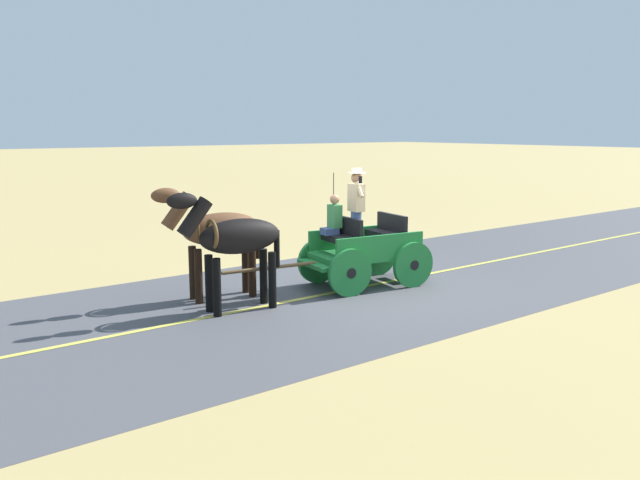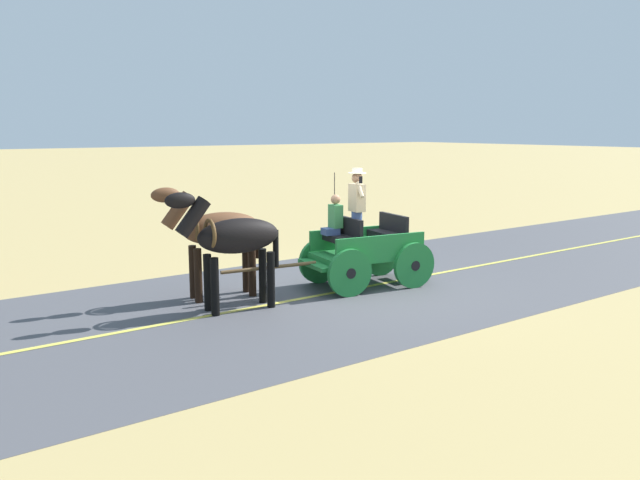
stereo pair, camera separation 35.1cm
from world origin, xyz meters
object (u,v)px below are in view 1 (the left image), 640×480
at_px(horse_drawn_carriage, 362,248).
at_px(horse_near_side, 234,239).
at_px(traffic_cone, 396,238).
at_px(horse_off_side, 216,232).

xyz_separation_m(horse_drawn_carriage, horse_near_side, (-0.03, 3.07, 0.51)).
height_order(horse_drawn_carriage, traffic_cone, horse_drawn_carriage).
bearing_deg(horse_off_side, traffic_cone, -74.24).
bearing_deg(horse_off_side, horse_drawn_carriage, -107.37).
bearing_deg(horse_near_side, horse_drawn_carriage, -89.48).
xyz_separation_m(horse_near_side, traffic_cone, (2.81, -6.76, -1.07)).
relative_size(horse_drawn_carriage, horse_near_side, 2.04).
distance_m(horse_near_side, horse_off_side, 0.95).
xyz_separation_m(horse_drawn_carriage, horse_off_side, (0.92, 2.93, 0.51)).
relative_size(horse_near_side, horse_off_side, 1.00).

